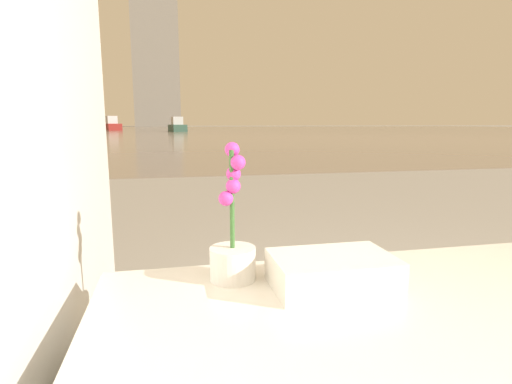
# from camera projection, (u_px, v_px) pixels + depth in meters

# --- Properties ---
(potted_orchid) EXTENTS (0.12, 0.12, 0.35)m
(potted_orchid) POSITION_uv_depth(u_px,v_px,m) (233.00, 247.00, 1.02)
(potted_orchid) COLOR silver
(potted_orchid) RESTS_ON bathtub
(towel_stack) EXTENTS (0.30, 0.19, 0.08)m
(towel_stack) POSITION_uv_depth(u_px,v_px,m) (332.00, 271.00, 0.98)
(towel_stack) COLOR silver
(towel_stack) RESTS_ON bathtub
(harbor_water) EXTENTS (180.00, 110.00, 0.01)m
(harbor_water) POSITION_uv_depth(u_px,v_px,m) (174.00, 130.00, 60.16)
(harbor_water) COLOR gray
(harbor_water) RESTS_ON ground_plane
(harbor_boat_3) EXTENTS (2.13, 4.61, 1.67)m
(harbor_boat_3) POSITION_uv_depth(u_px,v_px,m) (177.00, 126.00, 45.64)
(harbor_boat_3) COLOR #335647
(harbor_boat_3) RESTS_ON harbor_water
(harbor_boat_4) EXTENTS (3.21, 5.34, 1.89)m
(harbor_boat_4) POSITION_uv_depth(u_px,v_px,m) (112.00, 125.00, 53.69)
(harbor_boat_4) COLOR maroon
(harbor_boat_4) RESTS_ON harbor_water
(skyline_tower_2) EXTENTS (12.48, 6.46, 65.46)m
(skyline_tower_2) POSITION_uv_depth(u_px,v_px,m) (154.00, 4.00, 107.80)
(skyline_tower_2) COLOR gray
(skyline_tower_2) RESTS_ON ground_plane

